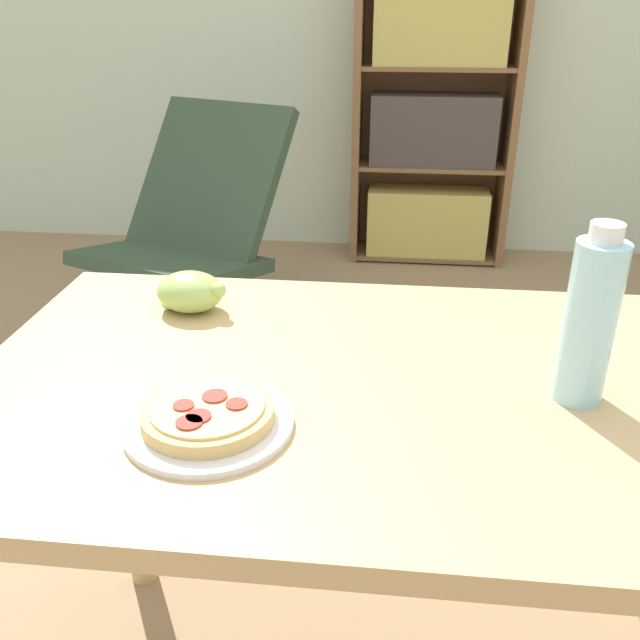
% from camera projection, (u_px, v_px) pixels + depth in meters
% --- Properties ---
extents(dining_table, '(1.30, 0.71, 0.76)m').
position_uv_depth(dining_table, '(406.00, 444.00, 1.02)').
color(dining_table, tan).
rests_on(dining_table, ground_plane).
extents(pizza_on_plate, '(0.22, 0.22, 0.04)m').
position_uv_depth(pizza_on_plate, '(208.00, 417.00, 0.87)').
color(pizza_on_plate, white).
rests_on(pizza_on_plate, dining_table).
extents(grape_bunch, '(0.13, 0.10, 0.07)m').
position_uv_depth(grape_bunch, '(191.00, 292.00, 1.18)').
color(grape_bunch, '#A8CC66').
rests_on(grape_bunch, dining_table).
extents(drink_bottle, '(0.07, 0.07, 0.25)m').
position_uv_depth(drink_bottle, '(590.00, 320.00, 0.89)').
color(drink_bottle, '#A3DBEA').
rests_on(drink_bottle, dining_table).
extents(lounge_chair_near, '(0.81, 0.93, 0.88)m').
position_uv_depth(lounge_chair_near, '(190.00, 269.00, 2.66)').
color(lounge_chair_near, black).
rests_on(lounge_chair_near, ground_plane).
extents(bookshelf, '(0.78, 0.30, 1.43)m').
position_uv_depth(bookshelf, '(433.00, 125.00, 3.31)').
color(bookshelf, brown).
rests_on(bookshelf, ground_plane).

